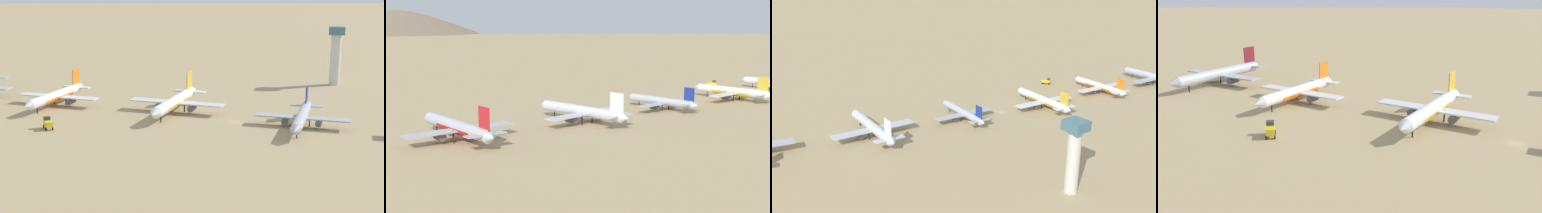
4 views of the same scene
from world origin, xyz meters
The scene contains 5 objects.
ground_plane centered at (0.00, 0.00, 0.00)m, with size 1800.00×1800.00×0.00m, color tan.
parked_jet_0 centered at (-17.54, -117.69, 4.65)m, with size 47.86×38.91×13.80m.
parked_jet_1 centered at (-8.79, -72.57, 4.02)m, with size 41.92×34.15×12.08m.
parked_jet_2 centered at (-7.57, -23.93, 4.32)m, with size 45.02×36.67×12.98m.
service_truck centered at (23.63, -60.34, 2.08)m, with size 5.64×5.13×3.90m.
Camera 4 is at (103.99, 3.73, 37.90)m, focal length 36.75 mm.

